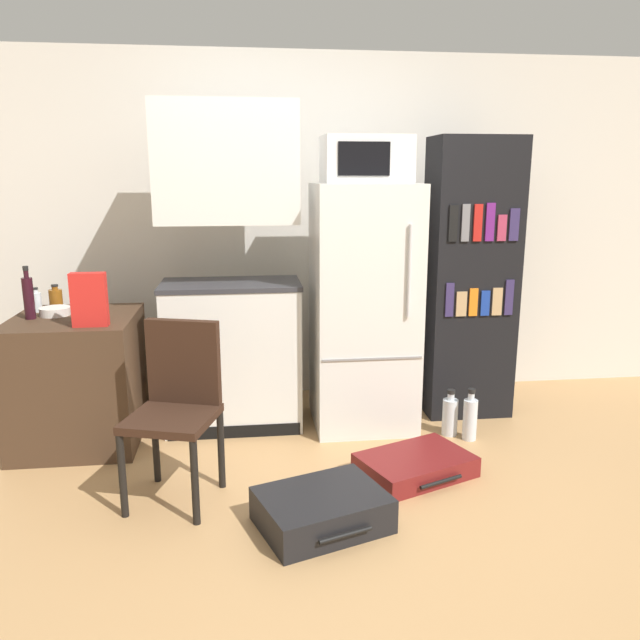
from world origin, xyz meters
TOP-DOWN VIEW (x-y plane):
  - ground_plane at (0.00, 0.00)m, footprint 24.00×24.00m
  - wall_back at (0.20, 2.00)m, footprint 6.40×0.10m
  - side_table at (-1.51, 1.22)m, footprint 0.71×0.76m
  - kitchen_hutch at (-0.58, 1.36)m, footprint 0.87×0.48m
  - refrigerator at (0.26, 1.29)m, footprint 0.64×0.64m
  - microwave at (0.26, 1.29)m, footprint 0.52×0.39m
  - bookshelf at (1.01, 1.42)m, footprint 0.57×0.38m
  - bottle_wine_dark at (-1.74, 1.19)m, footprint 0.06×0.06m
  - bottle_ketchup_red at (-1.37, 1.18)m, footprint 0.08×0.08m
  - bottle_clear_short at (-1.76, 1.39)m, footprint 0.06×0.06m
  - bottle_amber_beer at (-1.67, 1.49)m, footprint 0.08×0.08m
  - bowl at (-1.62, 1.27)m, footprint 0.18×0.18m
  - cereal_box at (-1.34, 0.96)m, footprint 0.19×0.07m
  - chair at (-0.83, 0.47)m, footprint 0.50×0.50m
  - suitcase_large_flat at (-0.16, 0.07)m, footprint 0.68×0.59m
  - suitcase_small_flat at (0.41, 0.51)m, footprint 0.69×0.58m
  - water_bottle_front at (0.77, 1.01)m, footprint 0.10×0.10m
  - water_bottle_middle at (0.87, 0.93)m, footprint 0.09×0.09m

SIDE VIEW (x-z plane):
  - ground_plane at x=0.00m, z-range 0.00..0.00m
  - suitcase_small_flat at x=0.41m, z-range 0.00..0.11m
  - suitcase_large_flat at x=-0.16m, z-range 0.00..0.16m
  - water_bottle_front at x=0.77m, z-range -0.02..0.27m
  - water_bottle_middle at x=0.87m, z-range -0.03..0.30m
  - side_table at x=-1.51m, z-range 0.00..0.78m
  - chair at x=-0.83m, z-range 0.08..0.98m
  - refrigerator at x=0.26m, z-range 0.00..1.55m
  - bowl at x=-1.62m, z-range 0.78..0.83m
  - bottle_ketchup_red at x=-1.37m, z-range 0.77..0.92m
  - bottle_amber_beer at x=-1.67m, z-range 0.77..0.92m
  - bottle_clear_short at x=-1.76m, z-range 0.77..0.92m
  - bottle_wine_dark at x=-1.74m, z-range 0.76..1.07m
  - bookshelf at x=1.01m, z-range 0.00..1.85m
  - cereal_box at x=-1.34m, z-range 0.78..1.08m
  - kitchen_hutch at x=-0.58m, z-range -0.07..1.96m
  - wall_back at x=0.20m, z-range 0.00..2.43m
  - microwave at x=0.26m, z-range 1.55..1.84m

